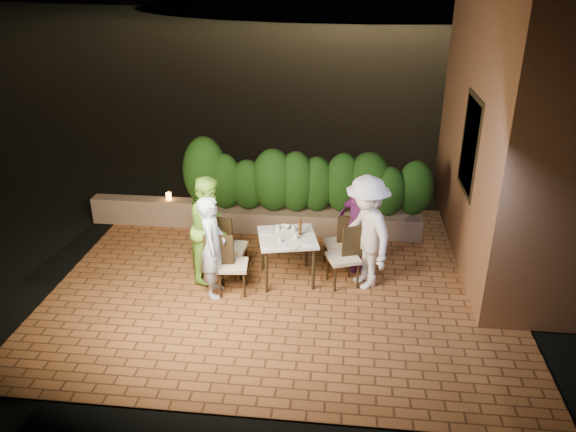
# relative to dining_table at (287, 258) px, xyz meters

# --- Properties ---
(ground) EXTENTS (400.00, 400.00, 0.00)m
(ground) POSITION_rel_dining_table_xyz_m (-0.04, -0.51, -0.40)
(ground) COLOR black
(ground) RESTS_ON ground
(terrace_floor) EXTENTS (7.00, 6.00, 0.15)m
(terrace_floor) POSITION_rel_dining_table_xyz_m (-0.04, -0.01, -0.45)
(terrace_floor) COLOR brown
(terrace_floor) RESTS_ON ground
(building_wall) EXTENTS (1.60, 5.00, 5.00)m
(building_wall) POSITION_rel_dining_table_xyz_m (3.56, 1.49, 2.12)
(building_wall) COLOR brown
(building_wall) RESTS_ON ground
(window_pane) EXTENTS (0.08, 1.00, 1.40)m
(window_pane) POSITION_rel_dining_table_xyz_m (2.78, 0.99, 1.62)
(window_pane) COLOR black
(window_pane) RESTS_ON building_wall
(window_frame) EXTENTS (0.06, 1.15, 1.55)m
(window_frame) POSITION_rel_dining_table_xyz_m (2.77, 0.99, 1.62)
(window_frame) COLOR black
(window_frame) RESTS_ON building_wall
(planter) EXTENTS (4.20, 0.55, 0.40)m
(planter) POSITION_rel_dining_table_xyz_m (0.16, 1.79, -0.17)
(planter) COLOR #78624C
(planter) RESTS_ON ground
(hedge) EXTENTS (4.00, 0.70, 1.10)m
(hedge) POSITION_rel_dining_table_xyz_m (0.16, 1.79, 0.57)
(hedge) COLOR #16390F
(hedge) RESTS_ON planter
(parapet) EXTENTS (2.20, 0.30, 0.50)m
(parapet) POSITION_rel_dining_table_xyz_m (-2.84, 1.79, -0.12)
(parapet) COLOR #78624C
(parapet) RESTS_ON ground
(hill) EXTENTS (52.00, 40.00, 22.00)m
(hill) POSITION_rel_dining_table_xyz_m (1.96, 59.49, -4.38)
(hill) COLOR black
(hill) RESTS_ON ground
(dining_table) EXTENTS (1.04, 1.04, 0.75)m
(dining_table) POSITION_rel_dining_table_xyz_m (0.00, 0.00, 0.00)
(dining_table) COLOR white
(dining_table) RESTS_ON ground
(plate_nw) EXTENTS (0.24, 0.24, 0.01)m
(plate_nw) POSITION_rel_dining_table_xyz_m (-0.24, -0.32, 0.38)
(plate_nw) COLOR white
(plate_nw) RESTS_ON dining_table
(plate_sw) EXTENTS (0.20, 0.20, 0.01)m
(plate_sw) POSITION_rel_dining_table_xyz_m (-0.33, 0.11, 0.38)
(plate_sw) COLOR white
(plate_sw) RESTS_ON dining_table
(plate_ne) EXTENTS (0.22, 0.22, 0.01)m
(plate_ne) POSITION_rel_dining_table_xyz_m (0.32, -0.17, 0.38)
(plate_ne) COLOR white
(plate_ne) RESTS_ON dining_table
(plate_se) EXTENTS (0.23, 0.23, 0.01)m
(plate_se) POSITION_rel_dining_table_xyz_m (0.19, 0.29, 0.38)
(plate_se) COLOR white
(plate_se) RESTS_ON dining_table
(plate_centre) EXTENTS (0.22, 0.22, 0.01)m
(plate_centre) POSITION_rel_dining_table_xyz_m (0.02, -0.02, 0.38)
(plate_centre) COLOR white
(plate_centre) RESTS_ON dining_table
(plate_front) EXTENTS (0.24, 0.24, 0.01)m
(plate_front) POSITION_rel_dining_table_xyz_m (0.11, -0.32, 0.38)
(plate_front) COLOR white
(plate_front) RESTS_ON dining_table
(glass_nw) EXTENTS (0.06, 0.06, 0.10)m
(glass_nw) POSITION_rel_dining_table_xyz_m (-0.09, -0.22, 0.43)
(glass_nw) COLOR silver
(glass_nw) RESTS_ON dining_table
(glass_sw) EXTENTS (0.06, 0.06, 0.10)m
(glass_sw) POSITION_rel_dining_table_xyz_m (-0.17, 0.18, 0.43)
(glass_sw) COLOR silver
(glass_sw) RESTS_ON dining_table
(glass_ne) EXTENTS (0.07, 0.07, 0.11)m
(glass_ne) POSITION_rel_dining_table_xyz_m (0.13, -0.08, 0.43)
(glass_ne) COLOR silver
(glass_ne) RESTS_ON dining_table
(glass_se) EXTENTS (0.07, 0.07, 0.11)m
(glass_se) POSITION_rel_dining_table_xyz_m (0.08, 0.16, 0.43)
(glass_se) COLOR silver
(glass_se) RESTS_ON dining_table
(beer_bottle) EXTENTS (0.06, 0.06, 0.29)m
(beer_bottle) POSITION_rel_dining_table_xyz_m (0.19, 0.08, 0.52)
(beer_bottle) COLOR #49260C
(beer_bottle) RESTS_ON dining_table
(bowl) EXTENTS (0.19, 0.19, 0.04)m
(bowl) POSITION_rel_dining_table_xyz_m (-0.08, 0.28, 0.40)
(bowl) COLOR white
(bowl) RESTS_ON dining_table
(chair_left_front) EXTENTS (0.48, 0.48, 0.95)m
(chair_left_front) POSITION_rel_dining_table_xyz_m (-0.77, -0.46, 0.10)
(chair_left_front) COLOR black
(chair_left_front) RESTS_ON ground
(chair_left_back) EXTENTS (0.48, 0.48, 0.97)m
(chair_left_back) POSITION_rel_dining_table_xyz_m (-0.90, 0.08, 0.11)
(chair_left_back) COLOR black
(chair_left_back) RESTS_ON ground
(chair_right_front) EXTENTS (0.58, 0.58, 0.97)m
(chair_right_front) POSITION_rel_dining_table_xyz_m (0.87, -0.06, 0.11)
(chair_right_front) COLOR black
(chair_right_front) RESTS_ON ground
(chair_right_back) EXTENTS (0.52, 0.52, 0.90)m
(chair_right_back) POSITION_rel_dining_table_xyz_m (0.78, 0.47, 0.08)
(chair_right_back) COLOR black
(chair_right_back) RESTS_ON ground
(diner_blue) EXTENTS (0.44, 0.61, 1.58)m
(diner_blue) POSITION_rel_dining_table_xyz_m (-1.04, -0.54, 0.42)
(diner_blue) COLOR #C1DBF8
(diner_blue) RESTS_ON ground
(diner_green) EXTENTS (0.71, 0.87, 1.69)m
(diner_green) POSITION_rel_dining_table_xyz_m (-1.20, -0.02, 0.47)
(diner_green) COLOR #85D342
(diner_green) RESTS_ON ground
(diner_white) EXTENTS (1.13, 1.34, 1.79)m
(diner_white) POSITION_rel_dining_table_xyz_m (1.19, -0.04, 0.52)
(diner_white) COLOR white
(diner_white) RESTS_ON ground
(diner_purple) EXTENTS (0.85, 0.94, 1.54)m
(diner_purple) POSITION_rel_dining_table_xyz_m (1.07, 0.52, 0.40)
(diner_purple) COLOR #77287A
(diner_purple) RESTS_ON ground
(parapet_lamp) EXTENTS (0.10, 0.10, 0.14)m
(parapet_lamp) POSITION_rel_dining_table_xyz_m (-2.45, 1.79, 0.20)
(parapet_lamp) COLOR orange
(parapet_lamp) RESTS_ON parapet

